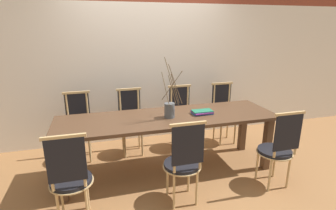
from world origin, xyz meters
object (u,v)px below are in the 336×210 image
Objects in this scene: chair_far_center at (182,115)px; vase_centerpiece at (170,109)px; book_stack at (202,112)px; dining_table at (168,124)px; chair_near_center at (278,147)px.

vase_centerpiece is (-0.40, -0.73, 0.36)m from chair_far_center.
book_stack is (0.44, 0.02, -0.09)m from vase_centerpiece.
chair_far_center is 1.29× the size of vase_centerpiece.
vase_centerpiece reaches higher than dining_table.
dining_table is 0.47m from book_stack.
chair_near_center is 1.55m from chair_far_center.
book_stack is at bearing 135.49° from chair_near_center.
chair_far_center is at bearing 93.24° from book_stack.
vase_centerpiece is at bearing -76.79° from dining_table.
chair_far_center is 0.91m from vase_centerpiece.
dining_table is 1.33m from chair_near_center.
dining_table is 0.21m from vase_centerpiece.
vase_centerpiece reaches higher than book_stack.
book_stack is (0.04, -0.70, 0.28)m from chair_far_center.
vase_centerpiece is at bearing 60.97° from chair_far_center.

